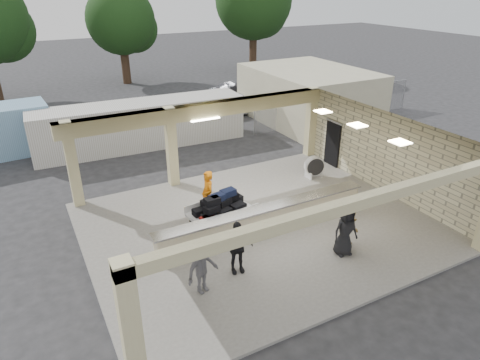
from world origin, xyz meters
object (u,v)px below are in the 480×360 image
passenger_c (203,268)px  car_white_b (296,90)px  passenger_b (237,247)px  passenger_d (345,231)px  container_white (141,124)px  luggage_cart (220,208)px  baggage_counter (265,219)px  drum_fan (314,166)px  car_dark (242,93)px  car_white_a (243,103)px  passenger_a (351,225)px  baggage_handler (208,196)px

passenger_c → car_white_b: passenger_c is taller
passenger_b → passenger_c: 1.35m
passenger_c → passenger_d: bearing=-22.8°
passenger_b → container_white: 12.35m
passenger_c → car_white_b: 22.54m
luggage_cart → passenger_d: 4.42m
car_white_b → container_white: (-12.92, -4.17, 0.48)m
baggage_counter → passenger_c: passenger_c is taller
baggage_counter → drum_fan: (4.33, 2.92, 0.04)m
car_dark → car_white_a: bearing=162.8°
luggage_cart → passenger_c: 3.62m
drum_fan → car_dark: 13.49m
luggage_cart → passenger_b: 2.71m
passenger_c → passenger_d: (4.80, -0.42, 0.02)m
passenger_d → passenger_b: bearing=174.5°
passenger_b → car_dark: 20.00m
baggage_counter → passenger_b: size_ratio=4.72×
passenger_b → passenger_d: (3.51, -0.81, -0.01)m
drum_fan → passenger_b: 7.71m
passenger_a → passenger_c: passenger_c is taller
drum_fan → car_white_b: 14.10m
passenger_d → car_dark: 19.34m
container_white → baggage_counter: bearing=-80.8°
baggage_counter → passenger_b: (-1.95, -1.54, 0.38)m
car_white_b → passenger_a: bearing=176.8°
car_dark → container_white: container_white is taller
baggage_handler → passenger_d: baggage_handler is taller
car_white_a → container_white: size_ratio=0.41×
drum_fan → container_white: container_white is taller
baggage_handler → car_dark: 16.85m
luggage_cart → passenger_b: passenger_b is taller
car_white_b → container_white: container_white is taller
car_white_b → drum_fan: bearing=175.0°
luggage_cart → car_white_b: (12.91, 13.88, -0.13)m
passenger_d → baggage_handler: bearing=133.0°
car_white_b → container_white: bearing=134.3°
drum_fan → passenger_d: size_ratio=0.58×
car_white_a → car_dark: bearing=-27.7°
passenger_c → container_white: size_ratio=0.15×
passenger_c → luggage_cart: bearing=38.6°
baggage_counter → drum_fan: drum_fan is taller
drum_fan → car_dark: size_ratio=0.22×
baggage_handler → car_white_b: 18.55m
container_white → passenger_d: bearing=-75.3°
luggage_cart → car_white_a: size_ratio=0.54×
passenger_c → car_dark: 20.99m
passenger_b → passenger_c: bearing=-151.6°
passenger_a → car_dark: bearing=45.9°
drum_fan → container_white: 9.66m
drum_fan → passenger_c: size_ratio=0.60×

